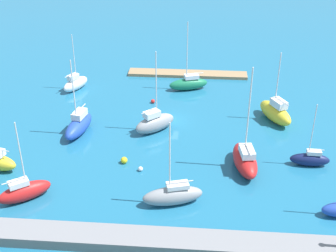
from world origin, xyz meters
TOP-DOWN VIEW (x-y plane):
  - water at (0.00, 0.00)m, footprint 160.00×160.00m
  - pier_dock at (-1.85, -17.60)m, footprint 21.61×2.91m
  - breakwater at (0.00, 26.29)m, footprint 60.53×3.08m
  - sailboat_red_far_south at (-10.30, 11.89)m, footprint 3.79×7.80m
  - sailboat_gray_mid_basin at (-1.78, 19.52)m, footprint 7.19×3.83m
  - sailboat_yellow_inner_mooring at (-15.65, -1.31)m, footprint 5.52×7.46m
  - sailboat_white_along_channel at (16.97, -9.83)m, footprint 4.22×5.69m
  - sailboat_green_lone_north at (-2.26, -11.44)m, footprint 6.99×4.02m
  - sailboat_navy_lone_south at (-18.63, 10.43)m, footprint 5.04×1.67m
  - sailboat_blue_center_basin at (12.74, 4.68)m, footprint 3.72×7.50m
  - sailboat_red_east_end at (15.18, 20.13)m, footprint 6.09×5.17m
  - sailboat_gray_off_beacon at (1.99, 3.27)m, footprint 6.32×5.88m
  - mooring_buoy_white at (2.73, 13.41)m, footprint 0.60×0.60m
  - mooring_buoy_red at (3.26, -5.73)m, footprint 0.66×0.66m
  - mooring_buoy_yellow at (5.07, 11.82)m, footprint 0.87×0.87m

SIDE VIEW (x-z plane):
  - water at x=0.00m, z-range 0.00..0.00m
  - pier_dock at x=-1.85m, z-range 0.00..0.54m
  - mooring_buoy_white at x=2.73m, z-range 0.00..0.60m
  - mooring_buoy_red at x=3.26m, z-range 0.00..0.66m
  - mooring_buoy_yellow at x=5.07m, z-range 0.00..0.87m
  - breakwater at x=0.00m, z-range 0.00..1.19m
  - sailboat_navy_lone_south at x=-18.63m, z-range -3.39..5.31m
  - sailboat_green_lone_north at x=-2.26m, z-range -4.80..7.08m
  - sailboat_red_east_end at x=15.18m, z-range -3.84..6.19m
  - sailboat_white_along_channel at x=16.97m, z-range -3.65..6.01m
  - sailboat_gray_mid_basin at x=-1.78m, z-range -4.08..6.49m
  - sailboat_blue_center_basin at x=12.74m, z-range -4.32..6.97m
  - sailboat_gray_off_beacon at x=1.99m, z-range -4.62..7.41m
  - sailboat_red_far_south at x=-10.30m, z-range -5.40..8.22m
  - sailboat_yellow_inner_mooring at x=-15.65m, z-range -3.86..6.81m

